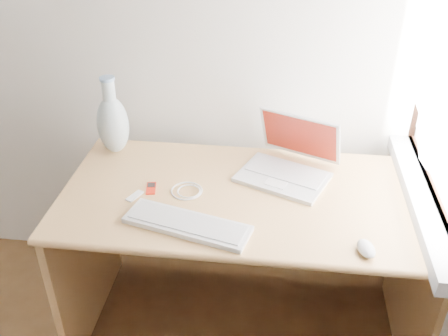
# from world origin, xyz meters

# --- Properties ---
(back_wall) EXTENTS (3.50, 0.04, 2.60)m
(back_wall) POSITION_xyz_m (0.00, 1.75, 1.30)
(back_wall) COLOR white
(back_wall) RESTS_ON floor
(desk) EXTENTS (1.45, 0.73, 0.77)m
(desk) POSITION_xyz_m (1.03, 1.37, 0.55)
(desk) COLOR tan
(desk) RESTS_ON floor
(laptop) EXTENTS (0.41, 0.41, 0.24)m
(laptop) POSITION_xyz_m (1.17, 1.45, 0.82)
(laptop) COLOR white
(laptop) RESTS_ON desk
(external_keyboard) EXTENTS (0.48, 0.25, 0.02)m
(external_keyboard) POSITION_xyz_m (0.84, 1.05, 0.78)
(external_keyboard) COLOR white
(external_keyboard) RESTS_ON desk
(mouse) EXTENTS (0.08, 0.10, 0.03)m
(mouse) POSITION_xyz_m (1.45, 0.99, 0.78)
(mouse) COLOR white
(mouse) RESTS_ON desk
(ipod) EXTENTS (0.05, 0.09, 0.01)m
(ipod) POSITION_xyz_m (0.65, 1.27, 0.77)
(ipod) COLOR red
(ipod) RESTS_ON desk
(cable_coil) EXTENTS (0.16, 0.16, 0.01)m
(cable_coil) POSITION_xyz_m (0.79, 1.27, 0.77)
(cable_coil) COLOR white
(cable_coil) RESTS_ON desk
(remote) EXTENTS (0.06, 0.08, 0.01)m
(remote) POSITION_xyz_m (0.60, 1.21, 0.77)
(remote) COLOR white
(remote) RESTS_ON desk
(vase) EXTENTS (0.14, 0.14, 0.35)m
(vase) POSITION_xyz_m (0.42, 1.54, 0.91)
(vase) COLOR silver
(vase) RESTS_ON desk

